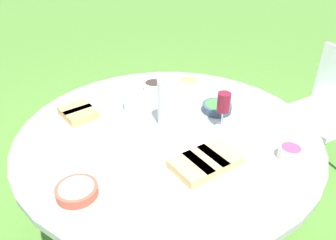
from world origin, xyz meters
TOP-DOWN VIEW (x-y plane):
  - ground_plane at (0.00, 0.00)m, footprint 40.00×40.00m
  - dining_table at (0.00, 0.00)m, footprint 1.46×1.46m
  - chair_near_right at (0.53, -1.17)m, footprint 0.57×0.56m
  - water_pitcher at (0.07, -0.01)m, footprint 0.12×0.11m
  - wine_glass at (0.01, -0.27)m, footprint 0.07×0.07m
  - platter_bread_main at (-0.31, -0.13)m, footprint 0.40×0.43m
  - platter_charcuterie at (0.13, 0.44)m, footprint 0.39×0.37m
  - bowl_fries at (0.45, -0.17)m, footprint 0.14×0.14m
  - bowl_salad at (0.16, -0.28)m, footprint 0.16×0.16m
  - bowl_olives at (0.46, 0.04)m, footprint 0.13×0.13m
  - bowl_dip_red at (-0.26, -0.51)m, footprint 0.10×0.10m
  - bowl_dip_cream at (-0.41, 0.38)m, footprint 0.16×0.16m
  - cup_water_near at (0.23, 0.18)m, footprint 0.08×0.08m

SIDE VIEW (x-z plane):
  - ground_plane at x=0.00m, z-range 0.00..0.00m
  - chair_near_right at x=0.53m, z-range 0.08..0.97m
  - dining_table at x=0.00m, z-range 0.28..1.01m
  - bowl_dip_cream at x=-0.41m, z-range 0.73..0.77m
  - bowl_salad at x=0.16m, z-range 0.73..0.78m
  - platter_charcuterie at x=0.13m, z-range 0.72..0.78m
  - platter_bread_main at x=-0.31m, z-range 0.73..0.78m
  - bowl_olives at x=0.46m, z-range 0.73..0.78m
  - bowl_dip_red at x=-0.26m, z-range 0.73..0.79m
  - bowl_fries at x=0.45m, z-range 0.73..0.80m
  - cup_water_near at x=0.23m, z-range 0.73..0.84m
  - water_pitcher at x=0.07m, z-range 0.73..0.97m
  - wine_glass at x=0.01m, z-range 0.77..0.95m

